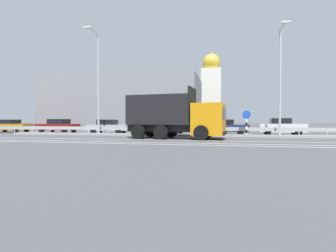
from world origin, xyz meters
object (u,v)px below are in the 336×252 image
Objects in this scene: median_road_sign at (246,122)px; parked_car_5 at (281,127)px; street_lamp_2 at (280,77)px; parked_car_4 at (225,127)px; parked_car_3 at (165,127)px; dump_truck at (188,121)px; parked_car_2 at (108,126)px; parked_car_1 at (58,126)px; parked_car_0 at (10,126)px; street_lamp_1 at (98,78)px; church_tower at (211,92)px.

parked_car_5 is at bearing 45.20° from median_road_sign.
median_road_sign is 4.54m from street_lamp_2.
street_lamp_2 reaches higher than parked_car_4.
median_road_sign is 0.50× the size of parked_car_3.
street_lamp_2 is at bearing 120.99° from dump_truck.
dump_truck reaches higher than parked_car_2.
parked_car_1 is (-15.82, 7.13, -0.57)m from dump_truck.
median_road_sign is 0.25× the size of street_lamp_2.
parked_car_2 is 0.94× the size of parked_car_4.
median_road_sign is at bearing -100.62° from parked_car_1.
parked_car_0 is at bearing -85.47° from parked_car_4.
street_lamp_1 is at bearing -55.42° from parked_car_3.
parked_car_3 is 24.66m from church_tower.
street_lamp_2 is at bearing -0.33° from median_road_sign.
parked_car_4 is at bearing 18.23° from street_lamp_1.
dump_truck is 1.57× the size of parked_car_0.
median_road_sign is 13.94m from street_lamp_1.
street_lamp_2 is 29.78m from parked_car_0.
street_lamp_2 is 1.85× the size of parked_car_4.
church_tower reaches higher than parked_car_5.
street_lamp_2 reaches higher than parked_car_1.
parked_car_3 is (12.56, -0.40, -0.02)m from parked_car_1.
parked_car_3 is (-3.26, 6.73, -0.60)m from dump_truck.
parked_car_4 is 5.17m from parked_car_5.
parked_car_1 is at bearing 149.96° from street_lamp_1.
parked_car_1 is (-22.90, 3.83, -4.15)m from street_lamp_2.
median_road_sign is 0.47× the size of parked_car_4.
median_road_sign is 0.24× the size of street_lamp_1.
parked_car_0 reaches higher than parked_car_3.
parked_car_2 is 26.18m from church_tower.
parked_car_3 is at bearing 156.16° from median_road_sign.
parked_car_4 is at bearing 115.67° from median_road_sign.
street_lamp_2 is 0.60× the size of church_tower.
dump_truck is 1.83× the size of parked_car_5.
street_lamp_1 reaches higher than dump_truck.
parked_car_3 is at bearing -98.56° from church_tower.
street_lamp_2 is at bearing -10.59° from parked_car_5.
street_lamp_1 is 13.02m from parked_car_4.
street_lamp_2 is at bearing 73.51° from parked_car_3.
parked_car_0 is at bearing -94.06° from parked_car_2.
dump_truck is 0.79× the size of street_lamp_1.
dump_truck is 1.66× the size of parked_car_2.
street_lamp_2 is 23.58m from parked_car_1.
church_tower is (16.12, 23.24, 6.02)m from parked_car_1.
street_lamp_2 reaches higher than parked_car_3.
street_lamp_2 is (15.96, 0.19, -0.36)m from street_lamp_1.
church_tower is (-4.15, 27.05, 5.58)m from median_road_sign.
dump_truck is 10.19m from street_lamp_1.
parked_car_2 is at bearing -112.78° from church_tower.
dump_truck is 8.59m from street_lamp_2.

